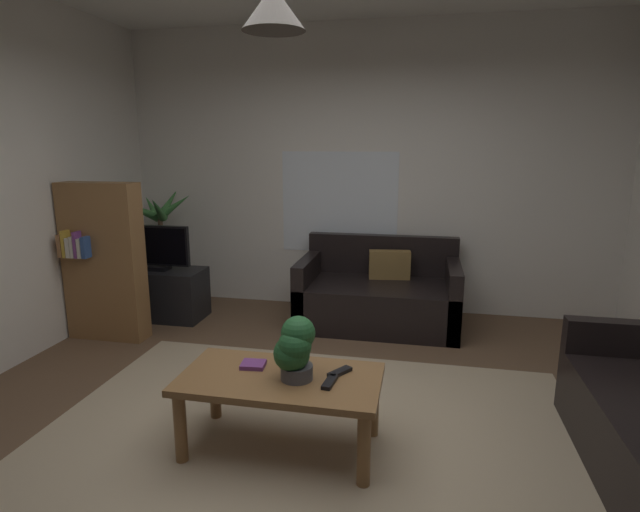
{
  "coord_description": "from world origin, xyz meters",
  "views": [
    {
      "loc": [
        0.6,
        -2.63,
        1.72
      ],
      "look_at": [
        0.0,
        0.3,
        1.05
      ],
      "focal_mm": 28.17,
      "sensor_mm": 36.0,
      "label": 1
    }
  ],
  "objects_px": {
    "book_on_table_0": "(253,365)",
    "coffee_table": "(280,388)",
    "couch_under_window": "(379,297)",
    "potted_palm_corner": "(162,255)",
    "remote_on_table_1": "(330,382)",
    "potted_plant_on_table": "(295,348)",
    "tv_stand": "(160,293)",
    "remote_on_table_0": "(340,372)",
    "tv": "(155,247)",
    "bookshelf_corner": "(103,262)",
    "pendant_lamp": "(273,8)"
  },
  "relations": [
    {
      "from": "book_on_table_0",
      "to": "coffee_table",
      "type": "bearing_deg",
      "value": -24.21
    },
    {
      "from": "couch_under_window",
      "to": "potted_palm_corner",
      "type": "bearing_deg",
      "value": 175.67
    },
    {
      "from": "remote_on_table_1",
      "to": "potted_plant_on_table",
      "type": "bearing_deg",
      "value": -0.3
    },
    {
      "from": "couch_under_window",
      "to": "remote_on_table_1",
      "type": "bearing_deg",
      "value": -91.83
    },
    {
      "from": "couch_under_window",
      "to": "remote_on_table_1",
      "type": "height_order",
      "value": "couch_under_window"
    },
    {
      "from": "book_on_table_0",
      "to": "tv_stand",
      "type": "xyz_separation_m",
      "value": [
        -1.63,
        1.84,
        -0.21
      ]
    },
    {
      "from": "remote_on_table_0",
      "to": "remote_on_table_1",
      "type": "relative_size",
      "value": 1.0
    },
    {
      "from": "remote_on_table_1",
      "to": "potted_palm_corner",
      "type": "height_order",
      "value": "potted_palm_corner"
    },
    {
      "from": "couch_under_window",
      "to": "tv",
      "type": "distance_m",
      "value": 2.24
    },
    {
      "from": "coffee_table",
      "to": "couch_under_window",
      "type": "bearing_deg",
      "value": 80.57
    },
    {
      "from": "book_on_table_0",
      "to": "bookshelf_corner",
      "type": "height_order",
      "value": "bookshelf_corner"
    },
    {
      "from": "coffee_table",
      "to": "tv_stand",
      "type": "distance_m",
      "value": 2.65
    },
    {
      "from": "potted_plant_on_table",
      "to": "book_on_table_0",
      "type": "bearing_deg",
      "value": 160.38
    },
    {
      "from": "bookshelf_corner",
      "to": "tv_stand",
      "type": "bearing_deg",
      "value": 72.56
    },
    {
      "from": "pendant_lamp",
      "to": "remote_on_table_0",
      "type": "bearing_deg",
      "value": 16.12
    },
    {
      "from": "pendant_lamp",
      "to": "tv",
      "type": "bearing_deg",
      "value": 133.68
    },
    {
      "from": "book_on_table_0",
      "to": "tv_stand",
      "type": "bearing_deg",
      "value": 131.53
    },
    {
      "from": "potted_palm_corner",
      "to": "pendant_lamp",
      "type": "xyz_separation_m",
      "value": [
        2.01,
        -2.35,
        1.81
      ]
    },
    {
      "from": "tv_stand",
      "to": "potted_palm_corner",
      "type": "relative_size",
      "value": 0.71
    },
    {
      "from": "bookshelf_corner",
      "to": "couch_under_window",
      "type": "bearing_deg",
      "value": 19.52
    },
    {
      "from": "remote_on_table_0",
      "to": "potted_palm_corner",
      "type": "distance_m",
      "value": 3.25
    },
    {
      "from": "couch_under_window",
      "to": "bookshelf_corner",
      "type": "xyz_separation_m",
      "value": [
        -2.36,
        -0.84,
        0.43
      ]
    },
    {
      "from": "remote_on_table_0",
      "to": "potted_palm_corner",
      "type": "height_order",
      "value": "potted_palm_corner"
    },
    {
      "from": "remote_on_table_1",
      "to": "tv_stand",
      "type": "relative_size",
      "value": 0.18
    },
    {
      "from": "remote_on_table_1",
      "to": "potted_palm_corner",
      "type": "relative_size",
      "value": 0.13
    },
    {
      "from": "book_on_table_0",
      "to": "tv",
      "type": "height_order",
      "value": "tv"
    },
    {
      "from": "remote_on_table_0",
      "to": "pendant_lamp",
      "type": "height_order",
      "value": "pendant_lamp"
    },
    {
      "from": "bookshelf_corner",
      "to": "remote_on_table_0",
      "type": "bearing_deg",
      "value": -28.09
    },
    {
      "from": "potted_plant_on_table",
      "to": "tv",
      "type": "distance_m",
      "value": 2.71
    },
    {
      "from": "remote_on_table_1",
      "to": "pendant_lamp",
      "type": "height_order",
      "value": "pendant_lamp"
    },
    {
      "from": "remote_on_table_1",
      "to": "pendant_lamp",
      "type": "xyz_separation_m",
      "value": [
        -0.29,
        0.04,
        1.9
      ]
    },
    {
      "from": "tv_stand",
      "to": "bookshelf_corner",
      "type": "bearing_deg",
      "value": -107.44
    },
    {
      "from": "tv",
      "to": "bookshelf_corner",
      "type": "xyz_separation_m",
      "value": [
        -0.19,
        -0.57,
        -0.02
      ]
    },
    {
      "from": "remote_on_table_0",
      "to": "potted_plant_on_table",
      "type": "distance_m",
      "value": 0.31
    },
    {
      "from": "remote_on_table_0",
      "to": "bookshelf_corner",
      "type": "distance_m",
      "value": 2.65
    },
    {
      "from": "bookshelf_corner",
      "to": "pendant_lamp",
      "type": "distance_m",
      "value": 2.92
    },
    {
      "from": "couch_under_window",
      "to": "tv",
      "type": "height_order",
      "value": "tv"
    },
    {
      "from": "book_on_table_0",
      "to": "remote_on_table_1",
      "type": "height_order",
      "value": "book_on_table_0"
    },
    {
      "from": "remote_on_table_1",
      "to": "bookshelf_corner",
      "type": "relative_size",
      "value": 0.11
    },
    {
      "from": "potted_plant_on_table",
      "to": "pendant_lamp",
      "type": "xyz_separation_m",
      "value": [
        -0.09,
        0.01,
        1.72
      ]
    },
    {
      "from": "tv",
      "to": "potted_palm_corner",
      "type": "relative_size",
      "value": 0.55
    },
    {
      "from": "book_on_table_0",
      "to": "couch_under_window",
      "type": "bearing_deg",
      "value": 75.29
    },
    {
      "from": "potted_plant_on_table",
      "to": "tv",
      "type": "bearing_deg",
      "value": 134.85
    },
    {
      "from": "book_on_table_0",
      "to": "tv",
      "type": "relative_size",
      "value": 0.2
    },
    {
      "from": "remote_on_table_1",
      "to": "tv_stand",
      "type": "bearing_deg",
      "value": -36.14
    },
    {
      "from": "coffee_table",
      "to": "remote_on_table_0",
      "type": "relative_size",
      "value": 7.04
    },
    {
      "from": "couch_under_window",
      "to": "remote_on_table_0",
      "type": "bearing_deg",
      "value": -91.03
    },
    {
      "from": "remote_on_table_0",
      "to": "pendant_lamp",
      "type": "distance_m",
      "value": 1.93
    },
    {
      "from": "tv_stand",
      "to": "potted_plant_on_table",
      "type": "bearing_deg",
      "value": -45.47
    },
    {
      "from": "couch_under_window",
      "to": "book_on_table_0",
      "type": "bearing_deg",
      "value": -104.71
    }
  ]
}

